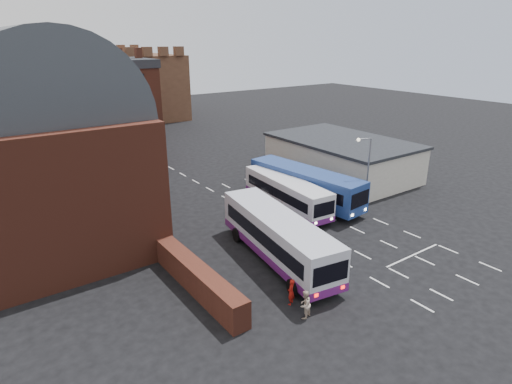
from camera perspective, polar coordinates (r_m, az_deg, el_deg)
ground at (r=32.12m, az=10.56°, el=-8.69°), size 180.00×180.00×0.00m
railway_station at (r=41.18m, az=-27.72°, el=7.09°), size 12.00×28.00×16.00m
forecourt_wall at (r=27.65m, az=-7.72°, el=-11.43°), size 1.20×10.00×1.80m
cream_building at (r=50.51m, az=11.31°, el=4.61°), size 10.40×16.40×4.25m
brick_terrace at (r=67.49m, az=-22.88°, el=10.18°), size 22.00×10.00×11.00m
castle_keep at (r=89.72m, az=-18.48°, el=13.11°), size 22.00×22.00×12.00m
bus_white_outbound at (r=30.55m, az=2.94°, el=-5.67°), size 4.69×12.78×3.41m
bus_white_inbound at (r=39.68m, az=4.09°, el=0.08°), size 3.40×11.00×2.96m
bus_blue at (r=41.19m, az=6.57°, el=1.13°), size 4.26×12.69×3.39m
bus_red_double at (r=58.30m, az=-14.94°, el=6.79°), size 4.59×12.39×4.84m
street_lamp at (r=39.36m, az=14.44°, el=3.12°), size 1.35×0.66×7.01m
pedestrian_red at (r=26.39m, az=4.70°, el=-13.13°), size 0.73×0.65×1.68m
pedestrian_beige at (r=25.35m, az=6.53°, el=-14.67°), size 1.01×0.90×1.74m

